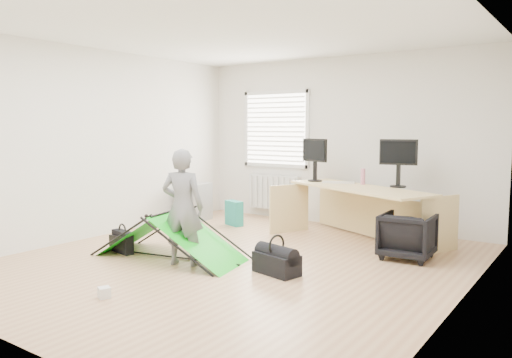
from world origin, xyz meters
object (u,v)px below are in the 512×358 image
Objects in this scene: thermos at (363,176)px; laptop_bag at (123,242)px; person at (183,207)px; monitor_right at (398,170)px; desk at (358,214)px; duffel_bag at (277,264)px; kite at (171,235)px; storage_crate at (407,229)px; filing_cabinet at (194,202)px; monitor_left at (315,166)px; office_chair at (407,236)px.

thermos reaches higher than laptop_bag.
laptop_bag is at bearing -20.47° from person.
monitor_right is at bearing -145.29° from person.
duffel_bag is at bearing -68.10° from desk.
thermos is at bearing 48.24° from kite.
thermos is 0.12× the size of kite.
laptop_bag is 2.12m from duffel_bag.
kite reaches higher than storage_crate.
thermos is at bearing -135.98° from person.
monitor_right reaches higher than filing_cabinet.
desk is at bearing -6.29° from filing_cabinet.
desk is 5.96× the size of laptop_bag.
desk reaches higher than laptop_bag.
desk is 1.08m from monitor_left.
thermos is (0.77, 0.02, -0.12)m from monitor_left.
monitor_left is 0.96× the size of duffel_bag.
filing_cabinet is at bearing -73.46° from person.
thermos is at bearing 21.03° from monitor_left.
filing_cabinet is 1.04× the size of office_chair.
kite is 1.43m from duffel_bag.
monitor_right is 1.34× the size of laptop_bag.
monitor_left is 3.05m from laptop_bag.
filing_cabinet is 3.80m from office_chair.
filing_cabinet reaches higher than office_chair.
monitor_left is at bearing -28.00° from office_chair.
storage_crate is at bearing 88.91° from duffel_bag.
monitor_left is 1.29m from monitor_right.
office_chair is 1.18× the size of duffel_bag.
desk is at bearing 43.31° from kite.
monitor_left is at bearing 2.94° from filing_cabinet.
monitor_left reaches higher than thermos.
monitor_right is at bearing -1.54° from filing_cabinet.
thermos is 0.38× the size of office_chair.
office_chair is at bearing -162.18° from person.
storage_crate is (2.02, 2.64, -0.14)m from kite.
kite is 3.58× the size of duffel_bag.
duffel_bag is (-0.02, -2.27, -0.77)m from thermos.
person is at bearing -113.16° from thermos.
storage_crate is at bearing 57.95° from monitor_right.
person reaches higher than duffel_bag.
storage_crate reaches higher than duffel_bag.
laptop_bag is (-2.70, -2.82, -0.01)m from storage_crate.
kite is at bearing 27.30° from laptop_bag.
person is at bearing -136.29° from monitor_right.
person is at bearing -121.48° from storage_crate.
duffel_bag is (2.82, -1.81, -0.20)m from filing_cabinet.
duffel_bag is at bearing -90.50° from thermos.
filing_cabinet is at bearing -170.88° from thermos.
desk is 1.21× the size of kite.
monitor_right is (3.37, 0.43, 0.69)m from filing_cabinet.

